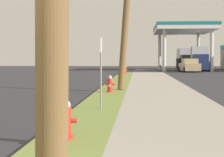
{
  "coord_description": "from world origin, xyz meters",
  "views": [
    {
      "loc": [
        1.95,
        -3.91,
        1.63
      ],
      "look_at": [
        0.7,
        15.41,
        0.67
      ],
      "focal_mm": 65.62,
      "sensor_mm": 36.0,
      "label": 1
    }
  ],
  "objects": [
    {
      "name": "fire_hydrant_third",
      "position": [
        0.63,
        25.8,
        0.45
      ],
      "size": [
        0.42,
        0.37,
        0.74
      ],
      "color": "red",
      "rests_on": "grass_verge"
    },
    {
      "name": "car_tan_by_near_pump",
      "position": [
        7.96,
        44.75,
        0.72
      ],
      "size": [
        2.21,
        4.62,
        1.57
      ],
      "color": "tan",
      "rests_on": "ground"
    },
    {
      "name": "truck_black_at_forecourt",
      "position": [
        8.98,
        58.48,
        1.49
      ],
      "size": [
        2.26,
        6.44,
        3.11
      ],
      "color": "black",
      "rests_on": "ground"
    },
    {
      "name": "fire_hydrant_second",
      "position": [
        0.68,
        14.22,
        0.45
      ],
      "size": [
        0.42,
        0.38,
        0.74
      ],
      "color": "red",
      "rests_on": "grass_verge"
    },
    {
      "name": "fire_hydrant_fourth",
      "position": [
        0.66,
        36.79,
        0.45
      ],
      "size": [
        0.42,
        0.38,
        0.74
      ],
      "color": "red",
      "rests_on": "grass_verge"
    },
    {
      "name": "fire_hydrant_nearest",
      "position": [
        0.6,
        3.58,
        0.45
      ],
      "size": [
        0.42,
        0.38,
        0.74
      ],
      "color": "red",
      "rests_on": "grass_verge"
    },
    {
      "name": "truck_navy_on_apron",
      "position": [
        9.71,
        48.91,
        1.49
      ],
      "size": [
        2.6,
        6.54,
        3.11
      ],
      "color": "navy",
      "rests_on": "ground"
    },
    {
      "name": "street_sign_post",
      "position": [
        0.84,
        8.16,
        1.63
      ],
      "size": [
        0.05,
        0.36,
        2.12
      ],
      "color": "gray",
      "rests_on": "grass_verge"
    },
    {
      "name": "car_silver_by_far_pump",
      "position": [
        9.95,
        51.75,
        0.72
      ],
      "size": [
        2.12,
        4.58,
        1.57
      ],
      "color": "#BCBCC1",
      "rests_on": "ground"
    }
  ]
}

